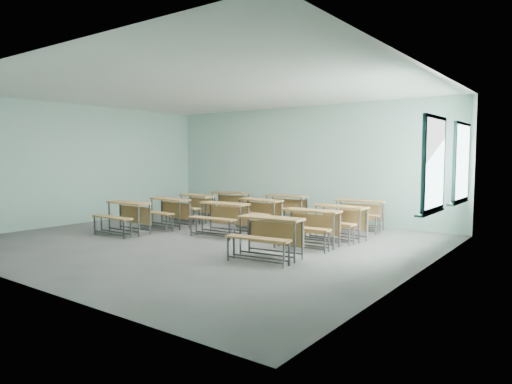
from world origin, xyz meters
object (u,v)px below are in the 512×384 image
desk_unit_r2c1 (258,209)px  desk_unit_r2c2 (338,217)px  desk_unit_r1c2 (309,222)px  desk_unit_r3c2 (359,210)px  desk_unit_r3c0 (228,201)px  desk_unit_r3c1 (284,205)px  desk_unit_r0c2 (268,231)px  desk_unit_r1c0 (167,208)px  desk_unit_r2c0 (195,204)px  desk_unit_r0c0 (125,213)px  desk_unit_r1c1 (222,214)px

desk_unit_r2c1 → desk_unit_r2c2: 2.32m
desk_unit_r1c2 → desk_unit_r3c2: same height
desk_unit_r3c0 → desk_unit_r3c1: 1.95m
desk_unit_r0c2 → desk_unit_r1c0: (-4.06, 1.35, 0.00)m
desk_unit_r0c2 → desk_unit_r3c2: same height
desk_unit_r1c0 → desk_unit_r3c0: same height
desk_unit_r1c2 → desk_unit_r2c2: size_ratio=0.99×
desk_unit_r2c0 → desk_unit_r3c0: same height
desk_unit_r2c2 → desk_unit_r2c0: bearing=-177.0°
desk_unit_r1c2 → desk_unit_r0c2: bearing=-95.9°
desk_unit_r0c0 → desk_unit_r1c0: same height
desk_unit_r0c2 → desk_unit_r2c0: size_ratio=0.99×
desk_unit_r0c2 → desk_unit_r2c0: bearing=142.4°
desk_unit_r1c2 → desk_unit_r3c0: 4.77m
desk_unit_r0c0 → desk_unit_r0c2: 4.19m
desk_unit_r2c1 → desk_unit_r3c2: same height
desk_unit_r2c1 → desk_unit_r3c2: bearing=32.7°
desk_unit_r0c2 → desk_unit_r1c2: 1.40m
desk_unit_r1c2 → desk_unit_r2c2: 1.02m
desk_unit_r0c2 → desk_unit_r0c0: bearing=171.3°
desk_unit_r2c0 → desk_unit_r2c2: same height
desk_unit_r2c0 → desk_unit_r1c1: bearing=-22.9°
desk_unit_r1c0 → desk_unit_r2c0: same height
desk_unit_r3c0 → desk_unit_r2c2: bearing=-22.6°
desk_unit_r0c2 → desk_unit_r2c2: 2.42m
desk_unit_r1c0 → desk_unit_r0c0: bearing=-92.4°
desk_unit_r0c2 → desk_unit_r2c1: (-2.13, 2.60, 0.00)m
desk_unit_r1c2 → desk_unit_r1c1: bearing=176.3°
desk_unit_r1c2 → desk_unit_r3c2: size_ratio=0.97×
desk_unit_r2c2 → desk_unit_r3c1: same height
desk_unit_r3c1 → desk_unit_r1c1: bearing=-94.6°
desk_unit_r0c0 → desk_unit_r3c1: bearing=61.2°
desk_unit_r2c1 → desk_unit_r1c2: bearing=-26.8°
desk_unit_r1c2 → desk_unit_r3c2: 2.46m
desk_unit_r1c1 → desk_unit_r2c2: 2.64m
desk_unit_r2c0 → desk_unit_r3c0: (0.20, 1.22, 0.00)m
desk_unit_r2c0 → desk_unit_r1c0: bearing=-71.8°
desk_unit_r0c2 → desk_unit_r2c2: (0.18, 2.41, 0.00)m
desk_unit_r1c2 → desk_unit_r2c0: 4.48m
desk_unit_r3c1 → desk_unit_r1c2: bearing=-50.9°
desk_unit_r3c0 → desk_unit_r3c1: (1.94, 0.06, 0.00)m
desk_unit_r3c2 → desk_unit_r2c0: bearing=-170.8°
desk_unit_r1c0 → desk_unit_r1c2: 4.10m
desk_unit_r3c2 → desk_unit_r2c1: bearing=-156.8°
desk_unit_r2c2 → desk_unit_r3c1: size_ratio=1.03×
desk_unit_r0c0 → desk_unit_r1c2: 4.40m
desk_unit_r0c2 → desk_unit_r1c1: same height
desk_unit_r1c0 → desk_unit_r3c2: (4.07, 2.51, 0.00)m
desk_unit_r0c2 → desk_unit_r2c2: same height
desk_unit_r3c0 → desk_unit_r3c1: same height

